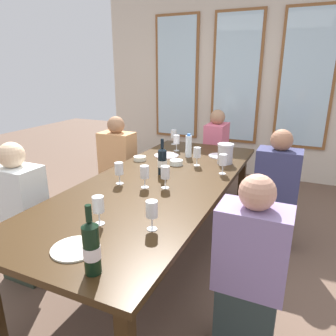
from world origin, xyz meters
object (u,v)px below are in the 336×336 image
(wine_glass_1, at_px, (197,153))
(wine_glass_2, at_px, (174,135))
(white_plate_0, at_px, (166,155))
(seated_person_4, at_px, (216,155))
(wine_glass_4, at_px, (152,210))
(seated_person_0, at_px, (21,217))
(wine_glass_7, at_px, (145,172))
(metal_pitcher, at_px, (225,153))
(dining_table, at_px, (159,187))
(wine_bottle_0, at_px, (91,247))
(white_plate_2, at_px, (219,156))
(wine_glass_0, at_px, (165,173))
(water_bottle, at_px, (189,146))
(wine_glass_3, at_px, (223,161))
(seated_person_2, at_px, (118,167))
(tasting_bowl_0, at_px, (140,158))
(wine_glass_8, at_px, (98,206))
(wine_glass_6, at_px, (177,140))
(seated_person_1, at_px, (249,274))
(wine_bottle_1, at_px, (162,161))
(white_plate_1, at_px, (75,249))
(tasting_bowl_1, at_px, (176,162))
(seated_person_3, at_px, (276,193))

(wine_glass_1, xyz_separation_m, wine_glass_2, (-0.53, 0.68, -0.00))
(white_plate_0, distance_m, seated_person_4, 1.06)
(wine_glass_4, height_order, seated_person_0, seated_person_0)
(white_plate_0, relative_size, wine_glass_2, 1.44)
(white_plate_0, height_order, wine_glass_7, wine_glass_7)
(metal_pitcher, bearing_deg, dining_table, -118.70)
(white_plate_0, xyz_separation_m, wine_bottle_0, (0.51, -1.89, 0.12))
(white_plate_2, distance_m, wine_glass_0, 1.05)
(dining_table, bearing_deg, water_bottle, 92.09)
(wine_glass_3, xyz_separation_m, seated_person_4, (-0.43, 1.33, -0.33))
(wine_bottle_0, bearing_deg, seated_person_4, 95.08)
(wine_glass_0, bearing_deg, seated_person_4, 93.74)
(white_plate_0, relative_size, seated_person_0, 0.23)
(wine_glass_4, bearing_deg, wine_glass_1, 97.73)
(wine_glass_2, height_order, wine_glass_7, same)
(water_bottle, relative_size, seated_person_0, 0.22)
(wine_glass_3, height_order, seated_person_2, seated_person_2)
(metal_pitcher, relative_size, tasting_bowl_0, 1.54)
(wine_glass_3, relative_size, wine_glass_8, 1.00)
(wine_glass_2, relative_size, wine_glass_6, 1.00)
(wine_glass_6, distance_m, seated_person_1, 1.93)
(wine_glass_4, bearing_deg, white_plate_0, 111.60)
(wine_glass_4, relative_size, seated_person_2, 0.16)
(wine_glass_3, xyz_separation_m, wine_glass_4, (-0.11, -1.11, 0.00))
(wine_bottle_1, bearing_deg, wine_glass_7, -87.72)
(white_plate_1, height_order, wine_glass_2, wine_glass_2)
(white_plate_2, height_order, wine_glass_0, wine_glass_0)
(seated_person_2, bearing_deg, wine_glass_7, -46.92)
(water_bottle, bearing_deg, white_plate_2, 27.33)
(tasting_bowl_1, relative_size, wine_glass_1, 0.70)
(metal_pitcher, relative_size, wine_glass_7, 1.09)
(wine_bottle_1, xyz_separation_m, wine_glass_1, (0.19, 0.35, -0.00))
(wine_glass_4, xyz_separation_m, seated_person_4, (-0.32, 2.44, -0.34))
(wine_bottle_0, height_order, seated_person_2, seated_person_2)
(wine_glass_2, bearing_deg, water_bottle, -50.95)
(white_plate_1, distance_m, wine_glass_1, 1.60)
(wine_glass_6, bearing_deg, water_bottle, -40.78)
(seated_person_3, height_order, seated_person_4, same)
(tasting_bowl_1, height_order, seated_person_2, seated_person_2)
(wine_glass_4, xyz_separation_m, seated_person_3, (0.54, 1.41, -0.34))
(dining_table, height_order, wine_glass_8, wine_glass_8)
(metal_pitcher, relative_size, seated_person_4, 0.17)
(tasting_bowl_1, height_order, wine_glass_0, wine_glass_0)
(metal_pitcher, height_order, wine_bottle_1, wine_bottle_1)
(dining_table, relative_size, metal_pitcher, 14.16)
(wine_glass_2, bearing_deg, wine_glass_3, -45.17)
(dining_table, distance_m, wine_glass_3, 0.59)
(wine_bottle_0, distance_m, wine_glass_6, 2.18)
(tasting_bowl_1, relative_size, wine_glass_4, 0.70)
(water_bottle, bearing_deg, tasting_bowl_0, -140.82)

